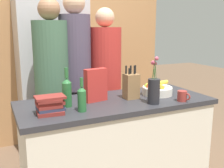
# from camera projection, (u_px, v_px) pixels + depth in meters

# --- Properties ---
(kitchen_island) EXTENTS (1.57, 0.65, 0.89)m
(kitchen_island) POSITION_uv_depth(u_px,v_px,m) (116.00, 150.00, 2.23)
(kitchen_island) COLOR silver
(kitchen_island) RESTS_ON ground_plane
(back_wall_wood) EXTENTS (2.77, 0.12, 2.60)m
(back_wall_wood) POSITION_uv_depth(u_px,v_px,m) (64.00, 41.00, 3.43)
(back_wall_wood) COLOR #AD7A4C
(back_wall_wood) RESTS_ON ground_plane
(refrigerator) EXTENTS (0.76, 0.63, 1.87)m
(refrigerator) POSITION_uv_depth(u_px,v_px,m) (52.00, 74.00, 3.08)
(refrigerator) COLOR #B7B7BC
(refrigerator) RESTS_ON ground_plane
(fruit_bowl) EXTENTS (0.26, 0.26, 0.12)m
(fruit_bowl) POSITION_uv_depth(u_px,v_px,m) (156.00, 89.00, 2.31)
(fruit_bowl) COLOR silver
(fruit_bowl) RESTS_ON kitchen_island
(knife_block) EXTENTS (0.12, 0.10, 0.28)m
(knife_block) POSITION_uv_depth(u_px,v_px,m) (131.00, 86.00, 2.17)
(knife_block) COLOR olive
(knife_block) RESTS_ON kitchen_island
(flower_vase) EXTENTS (0.09, 0.09, 0.37)m
(flower_vase) POSITION_uv_depth(u_px,v_px,m) (154.00, 90.00, 2.02)
(flower_vase) COLOR #232328
(flower_vase) RESTS_ON kitchen_island
(cereal_box) EXTENTS (0.19, 0.09, 0.26)m
(cereal_box) POSITION_uv_depth(u_px,v_px,m) (96.00, 85.00, 2.08)
(cereal_box) COLOR red
(cereal_box) RESTS_ON kitchen_island
(coffee_mug) EXTENTS (0.08, 0.11, 0.08)m
(coffee_mug) POSITION_uv_depth(u_px,v_px,m) (182.00, 96.00, 2.10)
(coffee_mug) COLOR #99332D
(coffee_mug) RESTS_ON kitchen_island
(book_stack) EXTENTS (0.20, 0.16, 0.13)m
(book_stack) POSITION_uv_depth(u_px,v_px,m) (50.00, 105.00, 1.79)
(book_stack) COLOR maroon
(book_stack) RESTS_ON kitchen_island
(bottle_oil) EXTENTS (0.07, 0.07, 0.29)m
(bottle_oil) POSITION_uv_depth(u_px,v_px,m) (67.00, 92.00, 1.94)
(bottle_oil) COLOR #286633
(bottle_oil) RESTS_ON kitchen_island
(bottle_vinegar) EXTENTS (0.06, 0.06, 0.24)m
(bottle_vinegar) POSITION_uv_depth(u_px,v_px,m) (82.00, 98.00, 1.83)
(bottle_vinegar) COLOR #286633
(bottle_vinegar) RESTS_ON kitchen_island
(person_at_sink) EXTENTS (0.33, 0.33, 1.74)m
(person_at_sink) POSITION_uv_depth(u_px,v_px,m) (52.00, 80.00, 2.48)
(person_at_sink) COLOR #383842
(person_at_sink) RESTS_ON ground_plane
(person_in_blue) EXTENTS (0.30, 0.30, 1.80)m
(person_in_blue) POSITION_uv_depth(u_px,v_px,m) (76.00, 73.00, 2.60)
(person_in_blue) COLOR #383842
(person_in_blue) RESTS_ON ground_plane
(person_in_red_tee) EXTENTS (0.34, 0.34, 1.67)m
(person_in_red_tee) POSITION_uv_depth(u_px,v_px,m) (105.00, 79.00, 2.77)
(person_in_red_tee) COLOR #383842
(person_in_red_tee) RESTS_ON ground_plane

